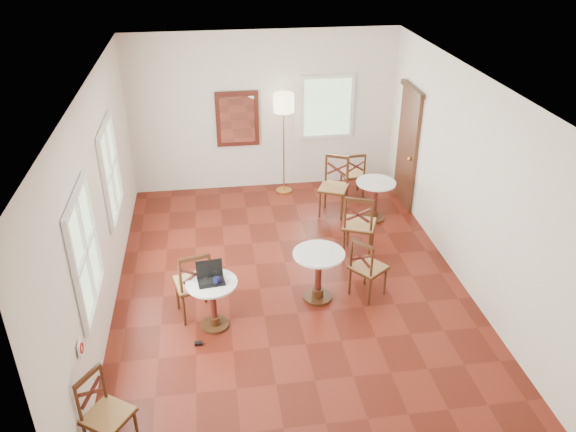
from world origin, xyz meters
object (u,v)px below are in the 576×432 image
at_px(chair_mid_b, 367,267).
at_px(chair_back_a, 353,174).
at_px(cafe_table_near, 213,299).
at_px(navy_mug, 217,281).
at_px(laptop, 210,276).
at_px(water_glass, 215,273).
at_px(power_adapter, 198,344).
at_px(chair_near_a, 194,283).
at_px(cafe_table_back, 375,196).
at_px(chair_mid_a, 359,225).
at_px(mouse, 207,278).
at_px(floor_lamp, 284,110).
at_px(cafe_table_mid, 318,271).
at_px(chair_back_b, 334,186).
at_px(chair_near_b, 106,414).

height_order(chair_mid_b, chair_back_a, chair_mid_b).
relative_size(cafe_table_near, navy_mug, 5.70).
relative_size(chair_mid_b, laptop, 2.53).
relative_size(water_glass, power_adapter, 1.01).
relative_size(chair_near_a, laptop, 2.79).
distance_m(cafe_table_back, chair_mid_a, 1.23).
bearing_deg(chair_near_a, cafe_table_back, -157.67).
bearing_deg(mouse, water_glass, 46.40).
relative_size(chair_mid_a, floor_lamp, 0.55).
distance_m(laptop, water_glass, 0.10).
bearing_deg(mouse, cafe_table_near, -35.08).
height_order(cafe_table_mid, chair_back_a, chair_back_a).
relative_size(cafe_table_near, power_adapter, 7.07).
height_order(chair_near_a, chair_mid_b, chair_near_a).
xyz_separation_m(cafe_table_near, chair_mid_a, (2.31, 1.48, 0.10)).
distance_m(chair_back_a, navy_mug, 4.47).
bearing_deg(floor_lamp, mouse, -111.56).
relative_size(chair_back_a, chair_back_b, 0.85).
distance_m(cafe_table_back, chair_back_a, 0.99).
height_order(cafe_table_mid, mouse, cafe_table_mid).
height_order(mouse, water_glass, water_glass).
bearing_deg(power_adapter, mouse, 69.07).
bearing_deg(mouse, chair_mid_a, 52.66).
height_order(mouse, navy_mug, navy_mug).
bearing_deg(chair_back_b, chair_mid_a, -61.15).
xyz_separation_m(chair_mid_a, floor_lamp, (-0.85, 2.42, 1.11)).
height_order(chair_back_b, laptop, chair_back_b).
bearing_deg(chair_near_a, power_adapter, 77.90).
distance_m(chair_near_b, chair_back_b, 5.75).
bearing_deg(cafe_table_near, navy_mug, -32.11).
relative_size(mouse, navy_mug, 0.81).
distance_m(floor_lamp, mouse, 4.21).
bearing_deg(chair_back_a, laptop, 48.06).
relative_size(chair_mid_a, laptop, 2.90).
xyz_separation_m(cafe_table_mid, chair_back_b, (0.76, 2.50, 0.06)).
bearing_deg(chair_back_b, mouse, -103.55).
bearing_deg(floor_lamp, water_glass, -110.42).
height_order(chair_near_a, chair_near_b, chair_near_a).
height_order(navy_mug, power_adapter, navy_mug).
distance_m(chair_back_a, water_glass, 4.35).
distance_m(cafe_table_mid, floor_lamp, 3.69).
distance_m(cafe_table_mid, cafe_table_back, 2.59).
bearing_deg(cafe_table_near, chair_near_b, -121.68).
bearing_deg(chair_near_a, chair_near_b, 53.23).
relative_size(chair_mid_a, water_glass, 10.69).
bearing_deg(chair_back_b, navy_mug, -100.83).
distance_m(chair_back_a, mouse, 4.45).
height_order(chair_mid_b, mouse, chair_mid_b).
xyz_separation_m(chair_back_a, chair_back_b, (-0.50, -0.64, 0.08)).
bearing_deg(power_adapter, chair_back_a, 52.94).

